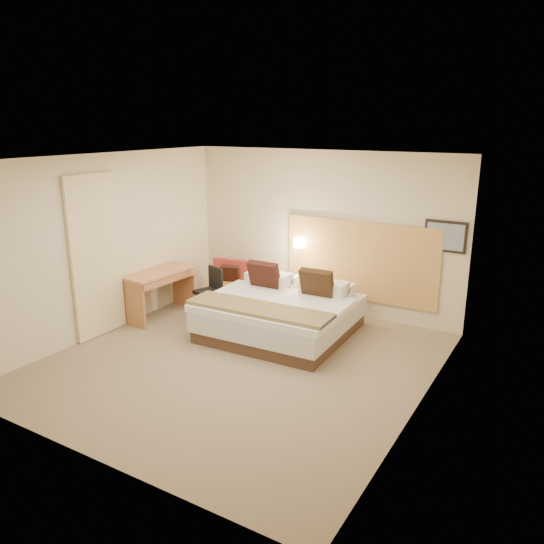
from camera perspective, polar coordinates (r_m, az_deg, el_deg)
The scene contains 20 objects.
floor at distance 7.29m, azimuth -3.48°, elevation -9.69°, with size 4.80×5.00×0.02m, color #7F6D55.
ceiling at distance 6.59m, azimuth -3.88°, elevation 12.15°, with size 4.80×5.00×0.02m, color white.
wall_back at distance 8.95m, azimuth 5.42°, elevation 4.31°, with size 4.80×0.02×2.70m, color beige.
wall_front at distance 5.05m, azimuth -19.95°, elevation -5.81°, with size 4.80×0.02×2.70m, color beige.
wall_left at distance 8.38m, azimuth -17.45°, elevation 2.85°, with size 0.02×5.00×2.70m, color beige.
wall_right at distance 5.86m, azimuth 16.23°, elevation -2.51°, with size 0.02×5.00×2.70m, color beige.
headboard_panel at distance 8.73m, azimuth 9.39°, elevation 1.18°, with size 2.60×0.04×1.30m, color tan.
art_frame at distance 8.25m, azimuth 18.15°, elevation 3.66°, with size 0.62×0.03×0.47m, color black.
art_canvas at distance 8.23m, azimuth 18.12°, elevation 3.64°, with size 0.54×0.01×0.39m, color gray.
lamp_arm at distance 9.06m, azimuth 3.14°, elevation 3.21°, with size 0.02×0.02×0.12m, color silver.
lamp_shade at distance 9.01m, azimuth 2.96°, elevation 3.14°, with size 0.15×0.15×0.15m, color #FFEDC6.
curtain at distance 8.21m, azimuth -18.42°, elevation 1.58°, with size 0.06×0.90×2.42m, color beige.
bottle_a at distance 8.92m, azimuth -0.84°, elevation -0.37°, with size 0.06×0.06×0.19m, color #9CB6F1.
bottle_b at distance 8.92m, azimuth -0.33°, elevation -0.36°, with size 0.06×0.06×0.19m, color #92C8E2.
menu_folder at distance 8.83m, azimuth -0.34°, elevation -0.46°, with size 0.13×0.05×0.21m, color #331A15.
bed at distance 8.09m, azimuth 1.03°, elevation -4.38°, with size 2.16×2.09×1.02m.
lounge_chair at distance 9.50m, azimuth -4.66°, elevation -1.53°, with size 0.84×0.77×0.75m.
side_table at distance 8.98m, azimuth -0.67°, elevation -2.50°, with size 0.53×0.53×0.54m.
desk at distance 8.90m, azimuth -11.96°, elevation -0.93°, with size 0.64×1.28×0.78m.
desk_chair at distance 8.89m, azimuth -6.67°, elevation -2.59°, with size 0.57×0.57×0.81m.
Camera 1 is at (3.72, -5.43, 3.14)m, focal length 35.00 mm.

